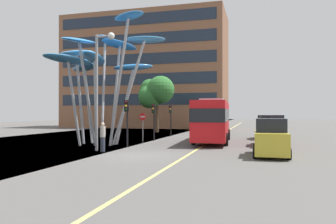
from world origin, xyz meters
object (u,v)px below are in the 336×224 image
object	(u,v)px
traffic_light_kerb_near	(127,113)
traffic_light_kerb_far	(154,114)
traffic_light_island_mid	(171,114)
pedestrian	(103,137)
red_bus	(212,119)
leaf_sculpture	(100,59)
car_parked_near	(271,138)
no_entry_sign	(143,123)
car_parked_mid	(271,131)
street_lamp	(101,76)
car_parked_far	(267,128)

from	to	relation	value
traffic_light_kerb_near	traffic_light_kerb_far	distance (m)	5.92
traffic_light_island_mid	pedestrian	world-z (taller)	traffic_light_island_mid
red_bus	pedestrian	distance (m)	10.18
leaf_sculpture	pedestrian	distance (m)	7.47
traffic_light_island_mid	pedestrian	distance (m)	14.40
traffic_light_kerb_far	traffic_light_island_mid	distance (m)	5.58
leaf_sculpture	traffic_light_island_mid	world-z (taller)	leaf_sculpture
car_parked_near	no_entry_sign	distance (m)	12.37
traffic_light_kerb_near	car_parked_mid	xyz separation A→B (m)	(9.83, 4.00, -1.36)
traffic_light_kerb_near	street_lamp	distance (m)	3.41
traffic_light_island_mid	car_parked_mid	xyz separation A→B (m)	(9.67, -7.50, -1.30)
red_bus	car_parked_far	xyz separation A→B (m)	(4.44, 5.04, -0.90)
no_entry_sign	car_parked_near	bearing A→B (deg)	-35.09
traffic_light_kerb_far	street_lamp	distance (m)	8.64
car_parked_mid	no_entry_sign	size ratio (longest dim) A/B	1.75
leaf_sculpture	car_parked_far	world-z (taller)	leaf_sculpture
leaf_sculpture	no_entry_sign	bearing A→B (deg)	56.94
car_parked_mid	traffic_light_kerb_far	bearing A→B (deg)	168.86
red_bus	traffic_light_kerb_near	xyz separation A→B (m)	(-5.27, -5.55, 0.47)
no_entry_sign	car_parked_far	bearing A→B (deg)	28.78
traffic_light_kerb_far	car_parked_far	bearing A→B (deg)	25.85
red_bus	car_parked_near	size ratio (longest dim) A/B	2.38
car_parked_far	no_entry_sign	bearing A→B (deg)	-151.22
car_parked_near	pedestrian	world-z (taller)	car_parked_near
traffic_light_island_mid	car_parked_far	xyz separation A→B (m)	(9.55, -0.92, -1.32)
car_parked_near	pedestrian	size ratio (longest dim) A/B	2.24
traffic_light_kerb_near	no_entry_sign	world-z (taller)	traffic_light_kerb_near
car_parked_near	car_parked_mid	distance (m)	6.18
red_bus	no_entry_sign	xyz separation A→B (m)	(-5.85, -0.61, -0.33)
red_bus	car_parked_mid	bearing A→B (deg)	-18.72
leaf_sculpture	no_entry_sign	world-z (taller)	leaf_sculpture
car_parked_mid	traffic_light_kerb_near	bearing A→B (deg)	-157.85
car_parked_mid	traffic_light_island_mid	bearing A→B (deg)	142.20
traffic_light_kerb_near	no_entry_sign	xyz separation A→B (m)	(-0.58, 4.94, -0.80)
car_parked_far	pedestrian	xyz separation A→B (m)	(-10.16, -13.39, -0.11)
red_bus	traffic_light_island_mid	distance (m)	7.86
car_parked_near	no_entry_sign	size ratio (longest dim) A/B	1.71
traffic_light_kerb_near	pedestrian	xyz separation A→B (m)	(-0.45, -2.81, -1.48)
street_lamp	pedestrian	world-z (taller)	street_lamp
leaf_sculpture	traffic_light_kerb_far	bearing A→B (deg)	56.77
leaf_sculpture	car_parked_near	world-z (taller)	leaf_sculpture
traffic_light_kerb_far	red_bus	bearing A→B (deg)	-4.12
traffic_light_kerb_near	street_lamp	xyz separation A→B (m)	(-0.86, -2.31, 2.36)
traffic_light_kerb_far	car_parked_near	distance (m)	12.51
traffic_light_kerb_far	car_parked_near	bearing A→B (deg)	-40.57
traffic_light_island_mid	traffic_light_kerb_near	bearing A→B (deg)	-90.80
leaf_sculpture	street_lamp	bearing A→B (deg)	-62.30
traffic_light_kerb_near	pedestrian	size ratio (longest dim) A/B	1.81
car_parked_far	street_lamp	xyz separation A→B (m)	(-10.57, -12.90, 3.73)
red_bus	street_lamp	xyz separation A→B (m)	(-6.13, -7.86, 2.83)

